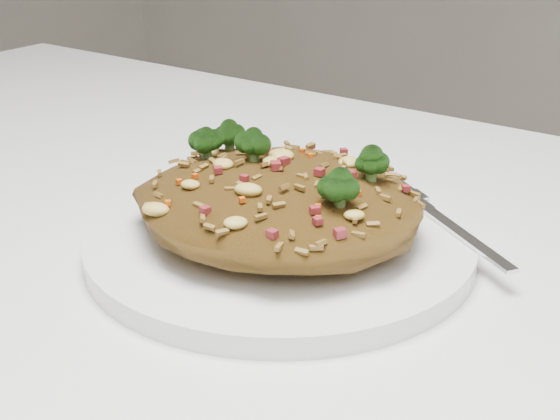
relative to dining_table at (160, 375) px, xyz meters
The scene contains 4 objects.
dining_table is the anchor object (origin of this frame).
plate 0.13m from the dining_table, 42.25° to the left, with size 0.25×0.25×0.01m, color white.
fried_rice 0.16m from the dining_table, 42.61° to the left, with size 0.19×0.17×0.06m.
fork 0.22m from the dining_table, 41.29° to the left, with size 0.14×0.10×0.00m.
Camera 1 is at (0.32, -0.32, 0.98)m, focal length 50.00 mm.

